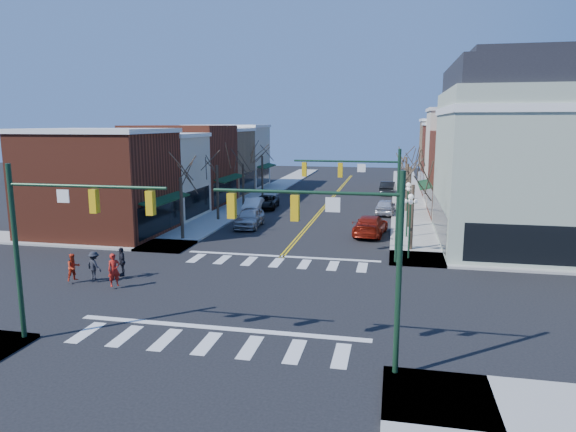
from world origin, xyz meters
The scene contains 36 objects.
ground centered at (0.00, 0.00, 0.00)m, with size 160.00×160.00×0.00m, color black.
sidewalk_left centered at (-8.75, 20.00, 0.07)m, with size 3.50×70.00×0.15m, color #9E9B93.
sidewalk_right centered at (8.75, 20.00, 0.07)m, with size 3.50×70.00×0.15m, color #9E9B93.
bldg_left_brick_a centered at (-15.50, 11.75, 4.00)m, with size 10.00×8.50×8.00m, color maroon.
bldg_left_stucco_a centered at (-15.50, 19.50, 3.75)m, with size 10.00×7.00×7.50m, color beige.
bldg_left_brick_b centered at (-15.50, 27.50, 4.25)m, with size 10.00×9.00×8.50m, color maroon.
bldg_left_tan centered at (-15.50, 35.75, 3.90)m, with size 10.00×7.50×7.80m, color #967752.
bldg_left_stucco_b centered at (-15.50, 43.50, 4.10)m, with size 10.00×8.00×8.20m, color beige.
bldg_right_brick_a centered at (15.50, 25.75, 4.00)m, with size 10.00×8.50×8.00m, color maroon.
bldg_right_stucco centered at (15.50, 33.50, 5.00)m, with size 10.00×7.00×10.00m, color beige.
bldg_right_brick_b centered at (15.50, 41.00, 4.25)m, with size 10.00×8.00×8.50m, color maroon.
bldg_right_tan centered at (15.50, 49.00, 4.50)m, with size 10.00×8.00×9.00m, color #967752.
victorian_corner centered at (16.50, 14.50, 6.66)m, with size 12.25×14.25×13.30m.
traffic_mast_near_left centered at (-5.55, -7.40, 4.71)m, with size 6.60×0.28×7.20m.
traffic_mast_near_right centered at (5.55, -7.40, 4.71)m, with size 6.60×0.28×7.20m.
traffic_mast_far_right centered at (5.55, 7.40, 4.71)m, with size 6.60×0.28×7.20m.
lamppost_corner centered at (8.20, 8.50, 2.96)m, with size 0.36×0.36×4.33m.
lamppost_midblock centered at (8.20, 15.00, 2.96)m, with size 0.36×0.36×4.33m.
tree_left_a centered at (-8.40, 11.00, 2.38)m, with size 0.24×0.24×4.76m, color #382B21.
tree_left_b centered at (-8.40, 19.00, 2.52)m, with size 0.24×0.24×5.04m, color #382B21.
tree_left_c centered at (-8.40, 27.00, 2.27)m, with size 0.24×0.24×4.55m, color #382B21.
tree_left_d centered at (-8.40, 35.00, 2.45)m, with size 0.24×0.24×4.90m, color #382B21.
tree_right_a centered at (8.40, 11.00, 2.31)m, with size 0.24×0.24×4.62m, color #382B21.
tree_right_b centered at (8.40, 19.00, 2.59)m, with size 0.24×0.24×5.18m, color #382B21.
tree_right_c centered at (8.40, 27.00, 2.42)m, with size 0.24×0.24×4.83m, color #382B21.
tree_right_d centered at (8.40, 35.00, 2.48)m, with size 0.24×0.24×4.97m, color #382B21.
car_left_near centered at (-4.80, 16.77, 0.82)m, with size 1.94×4.82×1.64m, color #A1A2A6.
car_left_mid centered at (-6.40, 23.72, 0.73)m, with size 1.54×4.42×1.46m, color silver.
car_left_far centered at (-5.80, 26.40, 0.68)m, with size 2.26×4.91×1.36m, color black.
car_right_near centered at (5.42, 15.65, 0.79)m, with size 2.21×5.45×1.58m, color maroon.
car_right_mid centered at (6.40, 25.51, 0.76)m, with size 1.80×4.48×1.53m, color silver.
car_right_far centered at (6.38, 40.07, 0.81)m, with size 1.71×4.92×1.62m, color black.
pedestrian_red_a centered at (-7.30, -0.60, 1.03)m, with size 0.64×0.42×1.77m, color red.
pedestrian_red_b centered at (-10.00, -0.20, 0.91)m, with size 0.74×0.58×1.52m, color red.
pedestrian_dark_a centered at (-7.87, 1.19, 0.98)m, with size 0.97×0.40×1.66m, color black.
pedestrian_dark_b centered at (-8.99, 0.21, 0.95)m, with size 1.03×0.59×1.60m, color black.
Camera 1 is at (7.13, -24.47, 8.71)m, focal length 32.00 mm.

